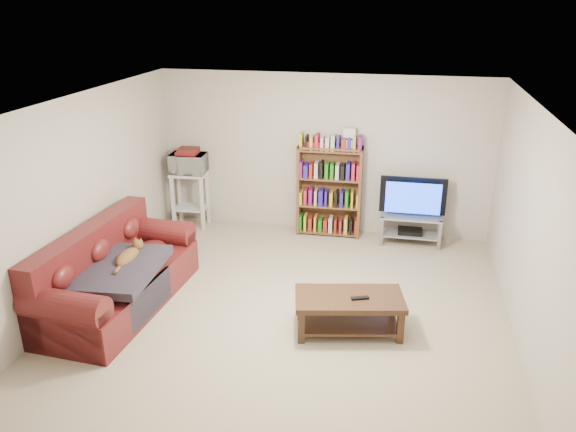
% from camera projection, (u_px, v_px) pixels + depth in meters
% --- Properties ---
extents(floor, '(5.00, 5.00, 0.00)m').
position_uv_depth(floor, '(289.00, 308.00, 6.61)').
color(floor, '#B9AB89').
rests_on(floor, ground).
extents(ceiling, '(5.00, 5.00, 0.00)m').
position_uv_depth(ceiling, '(289.00, 103.00, 5.73)').
color(ceiling, white).
rests_on(ceiling, ground).
extents(wall_back, '(5.00, 0.00, 5.00)m').
position_uv_depth(wall_back, '(323.00, 154.00, 8.45)').
color(wall_back, beige).
rests_on(wall_back, ground).
extents(wall_front, '(5.00, 0.00, 5.00)m').
position_uv_depth(wall_front, '(216.00, 339.00, 3.89)').
color(wall_front, beige).
rests_on(wall_front, ground).
extents(wall_left, '(0.00, 5.00, 5.00)m').
position_uv_depth(wall_left, '(83.00, 197.00, 6.65)').
color(wall_left, beige).
rests_on(wall_left, ground).
extents(wall_right, '(0.00, 5.00, 5.00)m').
position_uv_depth(wall_right, '(530.00, 231.00, 5.69)').
color(wall_right, beige).
rests_on(wall_right, ground).
extents(sofa, '(1.10, 2.29, 0.95)m').
position_uv_depth(sofa, '(113.00, 279.00, 6.57)').
color(sofa, '#591717').
rests_on(sofa, floor).
extents(blanket, '(0.89, 1.14, 0.19)m').
position_uv_depth(blanket, '(119.00, 270.00, 6.30)').
color(blanket, '#2D2833').
rests_on(blanket, sofa).
extents(cat, '(0.28, 0.62, 0.18)m').
position_uv_depth(cat, '(127.00, 257.00, 6.46)').
color(cat, brown).
rests_on(cat, sofa).
extents(coffee_table, '(1.25, 0.80, 0.42)m').
position_uv_depth(coffee_table, '(349.00, 307.00, 6.06)').
color(coffee_table, '#3B2314').
rests_on(coffee_table, floor).
extents(remote, '(0.20, 0.12, 0.02)m').
position_uv_depth(remote, '(360.00, 298.00, 5.95)').
color(remote, black).
rests_on(remote, coffee_table).
extents(tv_stand, '(0.89, 0.40, 0.44)m').
position_uv_depth(tv_stand, '(411.00, 224.00, 8.23)').
color(tv_stand, '#999EA3').
rests_on(tv_stand, floor).
extents(television, '(0.95, 0.13, 0.55)m').
position_uv_depth(television, '(413.00, 197.00, 8.08)').
color(television, black).
rests_on(television, tv_stand).
extents(dvd_player, '(0.36, 0.25, 0.06)m').
position_uv_depth(dvd_player, '(410.00, 231.00, 8.27)').
color(dvd_player, black).
rests_on(dvd_player, tv_stand).
extents(bookshelf, '(0.96, 0.31, 1.38)m').
position_uv_depth(bookshelf, '(329.00, 190.00, 8.42)').
color(bookshelf, brown).
rests_on(bookshelf, floor).
extents(shelf_clutter, '(0.70, 0.22, 0.28)m').
position_uv_depth(shelf_clutter, '(338.00, 139.00, 8.13)').
color(shelf_clutter, silver).
rests_on(shelf_clutter, bookshelf).
extents(microwave_stand, '(0.57, 0.43, 0.88)m').
position_uv_depth(microwave_stand, '(190.00, 192.00, 8.79)').
color(microwave_stand, silver).
rests_on(microwave_stand, floor).
extents(microwave, '(0.56, 0.40, 0.30)m').
position_uv_depth(microwave, '(188.00, 163.00, 8.62)').
color(microwave, silver).
rests_on(microwave, microwave_stand).
extents(game_boxes, '(0.33, 0.30, 0.05)m').
position_uv_depth(game_boxes, '(188.00, 152.00, 8.56)').
color(game_boxes, maroon).
rests_on(game_boxes, microwave).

